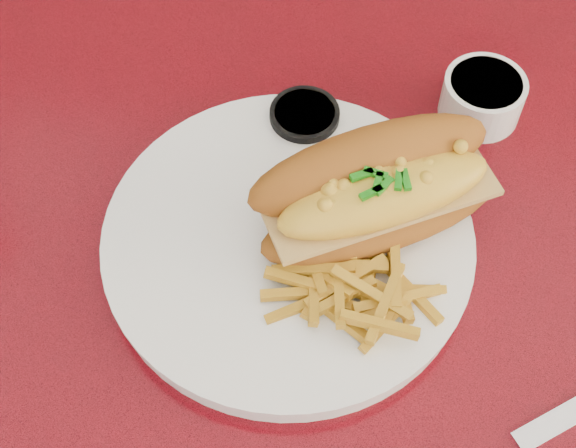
% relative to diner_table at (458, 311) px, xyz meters
% --- Properties ---
extents(diner_table, '(1.23, 0.83, 0.77)m').
position_rel_diner_table_xyz_m(diner_table, '(0.00, 0.00, 0.00)').
color(diner_table, '#B60B1A').
rests_on(diner_table, ground).
extents(booth_bench_far, '(1.20, 0.51, 0.90)m').
position_rel_diner_table_xyz_m(booth_bench_far, '(0.00, 0.81, -0.32)').
color(booth_bench_far, '#A60B14').
rests_on(booth_bench_far, ground).
extents(dinner_plate, '(0.35, 0.35, 0.02)m').
position_rel_diner_table_xyz_m(dinner_plate, '(-0.17, -0.05, 0.17)').
color(dinner_plate, white).
rests_on(dinner_plate, diner_table).
extents(mac_hoagie, '(0.23, 0.19, 0.09)m').
position_rel_diner_table_xyz_m(mac_hoagie, '(-0.10, -0.02, 0.22)').
color(mac_hoagie, '#965318').
rests_on(mac_hoagie, dinner_plate).
extents(fries_pile, '(0.13, 0.12, 0.03)m').
position_rel_diner_table_xyz_m(fries_pile, '(-0.11, -0.10, 0.20)').
color(fries_pile, gold).
rests_on(fries_pile, dinner_plate).
extents(fork, '(0.04, 0.13, 0.00)m').
position_rel_diner_table_xyz_m(fork, '(-0.10, -0.06, 0.18)').
color(fork, silver).
rests_on(fork, dinner_plate).
extents(gravy_ramekin, '(0.08, 0.08, 0.04)m').
position_rel_diner_table_xyz_m(gravy_ramekin, '(-0.02, 0.13, 0.18)').
color(gravy_ramekin, white).
rests_on(gravy_ramekin, diner_table).
extents(sauce_cup_left, '(0.07, 0.07, 0.03)m').
position_rel_diner_table_xyz_m(sauce_cup_left, '(-0.18, 0.08, 0.18)').
color(sauce_cup_left, black).
rests_on(sauce_cup_left, diner_table).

